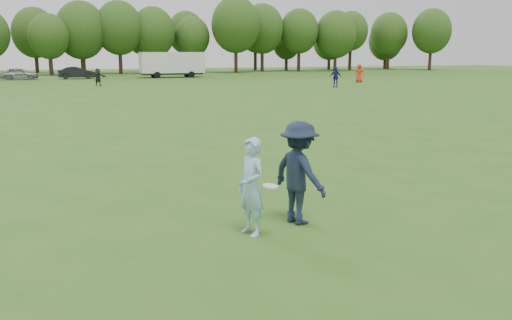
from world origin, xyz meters
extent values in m
plane|color=#2A5819|center=(0.00, 0.00, 0.00)|extent=(200.00, 200.00, 0.00)
imported|color=#91C1E0|center=(0.43, -0.50, 0.87)|extent=(0.55, 0.72, 1.75)
imported|color=#192337|center=(1.51, -0.20, 0.97)|extent=(1.06, 1.42, 1.95)
imported|color=navy|center=(22.34, 35.13, 0.93)|extent=(1.08, 1.10, 1.86)
imported|color=red|center=(28.71, 41.25, 0.98)|extent=(1.13, 1.09, 1.95)
imported|color=#252525|center=(2.10, 44.93, 0.84)|extent=(1.60, 0.63, 1.68)
imported|color=gray|center=(-5.32, 60.94, 0.71)|extent=(4.28, 1.97, 1.42)
imported|color=black|center=(1.10, 60.83, 0.73)|extent=(4.44, 1.57, 1.46)
cone|color=#F05D0C|center=(17.85, 41.20, 0.15)|extent=(0.28, 0.28, 0.30)
cylinder|color=white|center=(0.66, -0.81, 0.94)|extent=(0.33, 0.33, 0.07)
cube|color=white|center=(12.70, 60.05, 1.90)|extent=(8.00, 2.50, 2.60)
cube|color=black|center=(12.70, 60.05, 0.50)|extent=(7.60, 2.30, 0.25)
cylinder|color=black|center=(10.50, 58.80, 0.40)|extent=(0.80, 0.25, 0.80)
cylinder|color=black|center=(10.50, 61.30, 0.40)|extent=(0.80, 0.25, 0.80)
cylinder|color=black|center=(14.90, 58.80, 0.40)|extent=(0.80, 0.25, 0.80)
cylinder|color=black|center=(14.90, 61.30, 0.40)|extent=(0.80, 0.25, 0.80)
cube|color=#333333|center=(8.30, 60.05, 0.55)|extent=(1.20, 0.15, 0.12)
cylinder|color=#332114|center=(-1.61, 72.69, 1.51)|extent=(0.56, 0.56, 3.01)
ellipsoid|color=#264015|center=(-1.61, 72.69, 5.34)|extent=(5.46, 5.46, 6.28)
cylinder|color=#332114|center=(2.83, 75.07, 1.61)|extent=(0.56, 0.56, 3.23)
ellipsoid|color=#264015|center=(2.83, 75.07, 6.32)|extent=(7.29, 7.29, 8.38)
cylinder|color=#332114|center=(8.24, 74.97, 1.88)|extent=(0.56, 0.56, 3.77)
ellipsoid|color=#264015|center=(8.24, 74.97, 6.72)|extent=(6.95, 6.95, 8.00)
cylinder|color=#332114|center=(13.38, 75.56, 1.66)|extent=(0.56, 0.56, 3.33)
ellipsoid|color=#264015|center=(13.38, 75.56, 6.18)|extent=(6.71, 6.71, 7.71)
cylinder|color=#332114|center=(19.58, 75.81, 1.61)|extent=(0.56, 0.56, 3.22)
ellipsoid|color=#264015|center=(19.58, 75.81, 5.57)|extent=(5.54, 5.54, 6.37)
cylinder|color=#332114|center=(25.83, 72.87, 2.08)|extent=(0.56, 0.56, 4.15)
ellipsoid|color=#264015|center=(25.83, 72.87, 7.38)|extent=(7.59, 7.59, 8.73)
cylinder|color=#332114|center=(31.73, 76.39, 1.97)|extent=(0.56, 0.56, 3.95)
ellipsoid|color=#264015|center=(31.73, 76.39, 6.99)|extent=(7.16, 7.16, 8.24)
cylinder|color=#332114|center=(37.86, 75.01, 1.95)|extent=(0.56, 0.56, 3.90)
ellipsoid|color=#264015|center=(37.86, 75.01, 6.66)|extent=(6.49, 6.49, 7.46)
cylinder|color=#332114|center=(44.17, 73.78, 1.58)|extent=(0.56, 0.56, 3.16)
ellipsoid|color=#264015|center=(44.17, 73.78, 6.13)|extent=(6.99, 6.99, 8.04)
cylinder|color=#332114|center=(48.56, 76.19, 2.15)|extent=(0.56, 0.56, 4.29)
ellipsoid|color=#264015|center=(48.56, 76.19, 6.85)|extent=(6.02, 6.02, 6.93)
cylinder|color=#332114|center=(57.70, 77.76, 1.84)|extent=(0.56, 0.56, 3.68)
ellipsoid|color=#264015|center=(57.70, 77.76, 6.56)|extent=(6.78, 6.78, 7.80)
cylinder|color=#332114|center=(62.77, 72.10, 1.98)|extent=(0.56, 0.56, 3.96)
ellipsoid|color=#264015|center=(62.77, 72.10, 6.91)|extent=(6.93, 6.93, 7.96)
cylinder|color=#332114|center=(-3.49, 83.39, 1.64)|extent=(0.56, 0.56, 3.28)
ellipsoid|color=#264015|center=(-3.49, 83.39, 6.16)|extent=(6.78, 6.78, 7.79)
cylinder|color=#332114|center=(3.45, 81.85, 1.56)|extent=(0.56, 0.56, 3.11)
ellipsoid|color=#264015|center=(3.45, 81.85, 5.38)|extent=(5.34, 5.34, 6.14)
cylinder|color=#332114|center=(12.88, 83.26, 1.75)|extent=(0.56, 0.56, 3.50)
ellipsoid|color=#264015|center=(12.88, 83.26, 5.55)|extent=(4.82, 4.82, 5.54)
cylinder|color=#332114|center=(20.66, 83.86, 1.90)|extent=(0.56, 0.56, 3.80)
ellipsoid|color=#264015|center=(20.66, 83.86, 6.49)|extent=(6.34, 6.34, 7.29)
cylinder|color=#332114|center=(32.72, 82.11, 1.92)|extent=(0.56, 0.56, 3.84)
ellipsoid|color=#264015|center=(32.72, 82.11, 6.01)|extent=(5.09, 5.09, 5.86)
cylinder|color=#332114|center=(38.25, 80.94, 1.29)|extent=(0.56, 0.56, 2.58)
ellipsoid|color=#264015|center=(38.25, 80.94, 4.64)|extent=(4.86, 4.86, 5.59)
cylinder|color=#332114|center=(47.73, 82.38, 1.31)|extent=(0.56, 0.56, 2.62)
ellipsoid|color=#264015|center=(47.73, 82.38, 5.22)|extent=(6.11, 6.11, 7.02)
cylinder|color=#332114|center=(59.29, 81.05, 1.27)|extent=(0.56, 0.56, 2.54)
ellipsoid|color=#264015|center=(59.29, 81.05, 5.29)|extent=(6.47, 6.47, 7.44)
camera|label=1|loc=(-2.86, -9.14, 3.20)|focal=38.00mm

